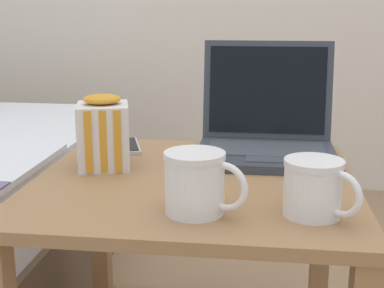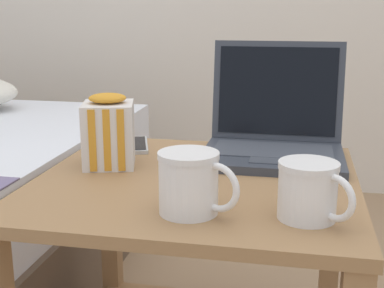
# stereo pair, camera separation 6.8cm
# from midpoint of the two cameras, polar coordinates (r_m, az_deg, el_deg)

# --- Properties ---
(bedside_table) EXTENTS (0.62, 0.59, 0.55)m
(bedside_table) POSITION_cam_midpoint_polar(r_m,az_deg,el_deg) (1.12, -1.48, -13.14)
(bedside_table) COLOR #997047
(bedside_table) RESTS_ON ground_plane
(laptop) EXTENTS (0.30, 0.28, 0.25)m
(laptop) POSITION_cam_midpoint_polar(r_m,az_deg,el_deg) (1.21, 6.35, 1.21)
(laptop) COLOR #333842
(laptop) RESTS_ON bedside_table
(mug_front_left) EXTENTS (0.14, 0.10, 0.10)m
(mug_front_left) POSITION_cam_midpoint_polar(r_m,az_deg,el_deg) (0.86, -1.80, -3.87)
(mug_front_left) COLOR white
(mug_front_left) RESTS_ON bedside_table
(mug_front_right) EXTENTS (0.12, 0.11, 0.09)m
(mug_front_right) POSITION_cam_midpoint_polar(r_m,az_deg,el_deg) (0.86, 10.76, -4.35)
(mug_front_right) COLOR white
(mug_front_right) RESTS_ON bedside_table
(snack_bag) EXTENTS (0.13, 0.13, 0.15)m
(snack_bag) POSITION_cam_midpoint_polar(r_m,az_deg,el_deg) (1.12, -11.14, 1.09)
(snack_bag) COLOR silver
(snack_bag) RESTS_ON bedside_table
(cell_phone) EXTENTS (0.12, 0.16, 0.01)m
(cell_phone) POSITION_cam_midpoint_polar(r_m,az_deg,el_deg) (1.28, -8.95, -0.25)
(cell_phone) COLOR #B7BABC
(cell_phone) RESTS_ON bedside_table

